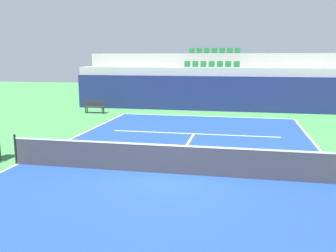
% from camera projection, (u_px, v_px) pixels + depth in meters
% --- Properties ---
extents(ground_plane, '(80.00, 80.00, 0.00)m').
position_uv_depth(ground_plane, '(169.00, 174.00, 11.84)').
color(ground_plane, '#387A3D').
extents(court_surface, '(11.00, 24.00, 0.01)m').
position_uv_depth(court_surface, '(169.00, 174.00, 11.84)').
color(court_surface, navy).
rests_on(court_surface, ground_plane).
extents(baseline_far, '(11.00, 0.10, 0.00)m').
position_uv_depth(baseline_far, '(205.00, 116.00, 23.35)').
color(baseline_far, white).
rests_on(baseline_far, court_surface).
extents(sideline_left, '(0.10, 24.00, 0.00)m').
position_uv_depth(sideline_left, '(18.00, 164.00, 12.90)').
color(sideline_left, white).
rests_on(sideline_left, court_surface).
extents(service_line_far, '(8.26, 0.10, 0.00)m').
position_uv_depth(service_line_far, '(194.00, 134.00, 18.00)').
color(service_line_far, white).
rests_on(service_line_far, court_surface).
extents(centre_service_line, '(0.10, 6.40, 0.00)m').
position_uv_depth(centre_service_line, '(184.00, 150.00, 14.92)').
color(centre_service_line, white).
rests_on(centre_service_line, court_surface).
extents(back_wall, '(19.56, 0.30, 2.44)m').
position_uv_depth(back_wall, '(209.00, 94.00, 25.60)').
color(back_wall, navy).
rests_on(back_wall, ground_plane).
extents(stands_tier_lower, '(19.56, 2.40, 3.03)m').
position_uv_depth(stands_tier_lower, '(211.00, 88.00, 26.85)').
color(stands_tier_lower, '#9E9E99').
rests_on(stands_tier_lower, ground_plane).
extents(stands_tier_upper, '(19.56, 2.40, 4.03)m').
position_uv_depth(stands_tier_upper, '(214.00, 79.00, 29.07)').
color(stands_tier_upper, '#9E9E99').
rests_on(stands_tier_upper, ground_plane).
extents(seating_row_lower, '(4.05, 0.44, 0.44)m').
position_uv_depth(seating_row_lower, '(211.00, 65.00, 26.64)').
color(seating_row_lower, '#1E6633').
rests_on(seating_row_lower, stands_tier_lower).
extents(seating_row_upper, '(4.05, 0.44, 0.44)m').
position_uv_depth(seating_row_upper, '(214.00, 52.00, 28.76)').
color(seating_row_upper, '#1E6633').
rests_on(seating_row_upper, stands_tier_upper).
extents(tennis_net, '(11.08, 0.08, 1.07)m').
position_uv_depth(tennis_net, '(169.00, 159.00, 11.75)').
color(tennis_net, black).
rests_on(tennis_net, court_surface).
extents(player_bench, '(1.50, 0.40, 0.85)m').
position_uv_depth(player_bench, '(95.00, 106.00, 24.72)').
color(player_bench, '#232328').
rests_on(player_bench, ground_plane).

